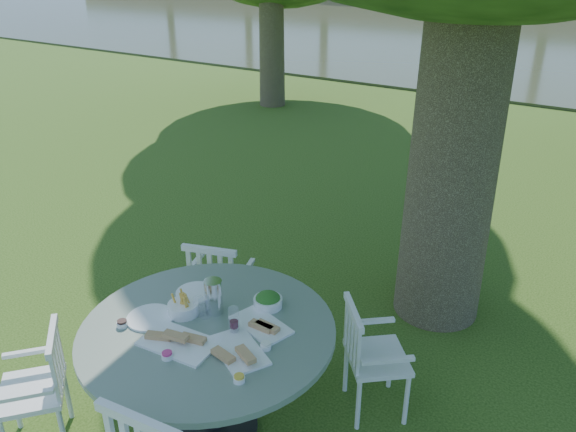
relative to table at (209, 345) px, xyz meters
The scene contains 6 objects.
ground 1.51m from the table, 107.97° to the left, with size 140.00×140.00×0.00m, color #1E3B0C.
table is the anchor object (origin of this frame).
chair_ne 1.02m from the table, 44.35° to the left, with size 0.56×0.56×0.81m.
chair_nw 1.02m from the table, 128.29° to the left, with size 0.54×0.52×0.85m.
chair_sw 1.02m from the table, 140.88° to the right, with size 0.56×0.55×0.80m.
tableware 0.19m from the table, 110.28° to the left, with size 1.01×0.84×0.22m.
Camera 1 is at (2.34, -3.31, 2.81)m, focal length 35.00 mm.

